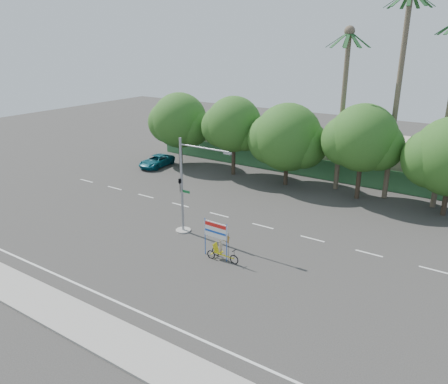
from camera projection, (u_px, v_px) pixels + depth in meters
The scene contains 14 objects.
ground at pixel (175, 262), 27.80m from camera, with size 120.00×120.00×0.00m, color #33302D.
sidewalk_near at pixel (79, 321), 21.89m from camera, with size 50.00×2.40×0.12m, color gray.
fence at pixel (310, 168), 44.34m from camera, with size 38.00×0.08×2.00m, color #336B3D.
building_left at pixel (248, 138), 52.75m from camera, with size 12.00×8.00×4.00m, color #B3A38E.
building_right at pixel (403, 162), 43.44m from camera, with size 14.00×8.00×3.60m, color #B3A38E.
tree_far_left at pixel (179, 122), 47.66m from camera, with size 7.14×6.00×7.96m.
tree_left at pixel (233, 126), 43.91m from camera, with size 6.66×5.60×8.07m.
tree_center at pixel (287, 139), 40.98m from camera, with size 7.62×6.40×7.85m.
tree_right at pixel (362, 140), 37.08m from camera, with size 6.90×5.80×8.36m.
palm_tall at pixel (400, 77), 35.44m from camera, with size 3.73×3.79×17.45m.
palm_short at pixel (344, 93), 38.32m from camera, with size 3.73×3.79×14.45m.
traffic_signal at pixel (185, 195), 31.09m from camera, with size 4.72×1.10×7.00m.
trike_billboard at pixel (219, 244), 27.85m from camera, with size 2.65×0.62×2.60m.
pickup_truck at pixel (157, 161), 48.08m from camera, with size 2.11×4.58×1.27m, color #0E5866.
Camera 1 is at (16.28, -18.85, 13.50)m, focal length 35.00 mm.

